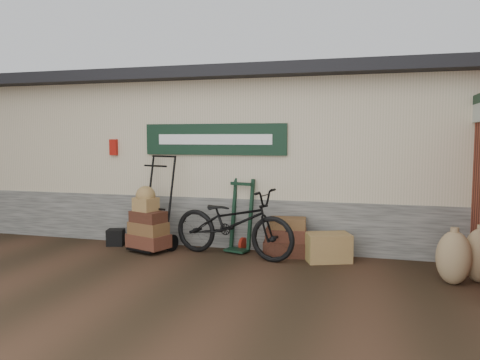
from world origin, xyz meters
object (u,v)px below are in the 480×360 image
object	(u,v)px
green_barrow	(241,215)
porter_trolley	(156,202)
bicycle	(233,219)
wicker_hamper	(328,247)
suitcase_stack	(286,236)
black_trunk	(116,237)

from	to	relation	value
green_barrow	porter_trolley	bearing A→B (deg)	-152.55
porter_trolley	bicycle	size ratio (longest dim) A/B	0.77
wicker_hamper	bicycle	xyz separation A→B (m)	(-1.55, -0.14, 0.41)
suitcase_stack	bicycle	distance (m)	0.95
green_barrow	bicycle	xyz separation A→B (m)	(-0.02, -0.40, 0.01)
green_barrow	suitcase_stack	bearing A→B (deg)	10.29
black_trunk	bicycle	bearing A→B (deg)	-5.06
porter_trolley	bicycle	bearing A→B (deg)	14.99
wicker_hamper	black_trunk	world-z (taller)	wicker_hamper
suitcase_stack	bicycle	world-z (taller)	bicycle
wicker_hamper	porter_trolley	bearing A→B (deg)	-179.66
green_barrow	black_trunk	size ratio (longest dim) A/B	4.23
porter_trolley	wicker_hamper	xyz separation A→B (m)	(3.00, 0.02, -0.63)
bicycle	suitcase_stack	bearing A→B (deg)	-57.65
porter_trolley	black_trunk	xyz separation A→B (m)	(-0.86, 0.09, -0.70)
suitcase_stack	wicker_hamper	size ratio (longest dim) A/B	1.07
bicycle	wicker_hamper	bearing A→B (deg)	-73.05
porter_trolley	black_trunk	world-z (taller)	porter_trolley
porter_trolley	suitcase_stack	size ratio (longest dim) A/B	2.31
green_barrow	black_trunk	distance (m)	2.40
suitcase_stack	wicker_hamper	xyz separation A→B (m)	(0.71, -0.18, -0.10)
green_barrow	bicycle	distance (m)	0.40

